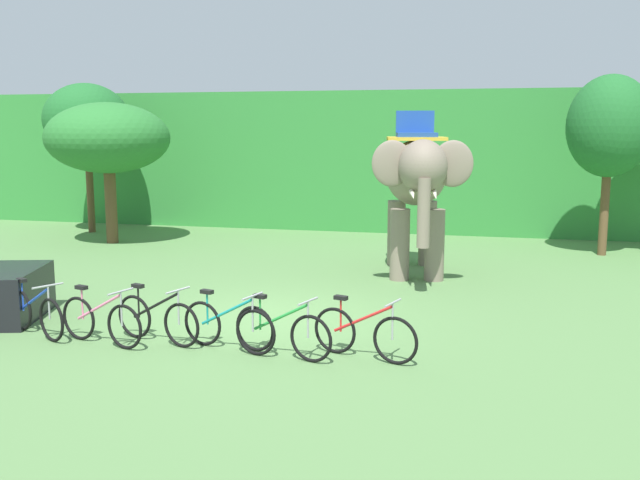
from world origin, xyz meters
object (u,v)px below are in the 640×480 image
Objects in this scene: tree_left at (87,120)px; tree_far_left at (610,127)px; bike_blue at (35,313)px; elephant at (417,180)px; bike_red at (364,333)px; bike_black at (157,319)px; bike_green at (282,331)px; bike_teal at (228,326)px; bike_pink at (101,321)px; tree_far_right at (108,139)px.

tree_far_left is (15.62, -0.56, -0.21)m from tree_left.
bike_blue is at bearing -62.79° from tree_left.
bike_red is at bearing -90.82° from elephant.
tree_left reaches higher than bike_blue.
bike_red is at bearing 1.27° from bike_blue.
bike_black and bike_green have the same top height.
elephant is 8.60m from bike_blue.
elephant is 6.92m from bike_teal.
tree_far_left reaches higher than bike_blue.
bike_red is (5.43, 0.12, 0.00)m from bike_blue.
elephant reaches higher than bike_blue.
tree_left is 14.21m from bike_teal.
bike_pink is 1.01× the size of bike_red.
tree_left reaches higher than bike_teal.
tree_left reaches higher than tree_far_right.
tree_far_left is 2.89× the size of bike_red.
bike_green is at bearing -6.34° from bike_teal.
tree_far_left is at bearing 51.21° from bike_black.
tree_far_right is at bearing 164.70° from elephant.
bike_teal is at bearing -109.04° from elephant.
bike_teal is at bearing 173.66° from bike_green.
tree_left is 2.90× the size of bike_green.
bike_blue is 2.11m from bike_black.
tree_far_left is at bearing 56.07° from bike_teal.
bike_red is (4.14, 0.29, 0.00)m from bike_pink.
bike_blue is at bearing -67.32° from tree_far_right.
bike_red is at bearing -43.73° from tree_far_right.
bike_blue and bike_red have the same top height.
elephant is 6.79m from bike_green.
bike_black and bike_red have the same top height.
bike_teal is at bearing -177.38° from bike_red.
bike_red is (-4.70, -10.00, -3.02)m from tree_far_left.
tree_left is 1.13× the size of elephant.
tree_left is at bearing 134.55° from tree_far_right.
bike_teal is (1.24, -0.10, 0.00)m from bike_black.
bike_blue is at bearing -176.48° from bike_black.
bike_teal is (7.05, -8.84, -2.68)m from tree_far_right.
bike_pink is 2.94m from bike_green.
tree_far_right reaches higher than elephant.
bike_pink and bike_black have the same top height.
bike_pink is (-8.84, -10.28, -3.02)m from tree_far_left.
bike_pink is 0.87m from bike_black.
tree_far_left is 3.07× the size of bike_blue.
tree_far_left reaches higher than elephant.
bike_green is (4.23, -0.07, 0.00)m from bike_blue.
bike_green is at bearing -170.84° from bike_red.
bike_teal is at bearing -50.33° from tree_left.
bike_pink is 2.06m from bike_teal.
tree_far_right is 2.49× the size of bike_green.
elephant is at bearing 56.95° from bike_pink.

